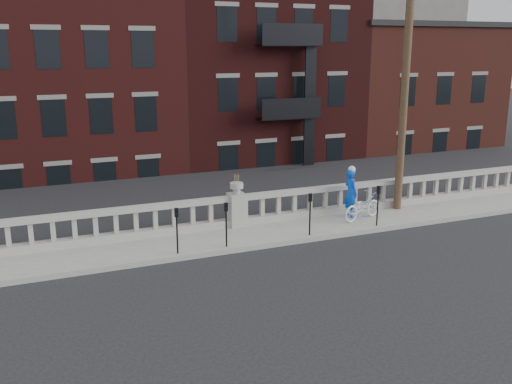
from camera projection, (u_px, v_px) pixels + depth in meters
ground at (288, 272)px, 15.55m from camera, size 120.00×120.00×0.00m
sidewalk at (247, 236)px, 18.21m from camera, size 32.00×2.20×0.15m
balustrade at (237, 211)px, 18.92m from camera, size 28.00×0.34×1.03m
planter_pedestal at (237, 206)px, 18.87m from camera, size 0.55×0.55×1.76m
lower_level at (137, 101)px, 35.70m from camera, size 80.00×44.00×20.80m
utility_pole at (406, 68)px, 19.78m from camera, size 1.60×0.28×10.00m
parking_meter_b at (177, 225)px, 16.29m from camera, size 0.10×0.09×1.36m
parking_meter_c at (226, 219)px, 16.85m from camera, size 0.10×0.09×1.36m
parking_meter_d at (310, 209)px, 17.89m from camera, size 0.10×0.09×1.36m
parking_meter_e at (378, 201)px, 18.84m from camera, size 0.10×0.09×1.36m
bicycle at (362, 206)px, 19.65m from camera, size 1.85×1.12×0.92m
cyclist at (351, 193)px, 19.86m from camera, size 0.43×0.64×1.70m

